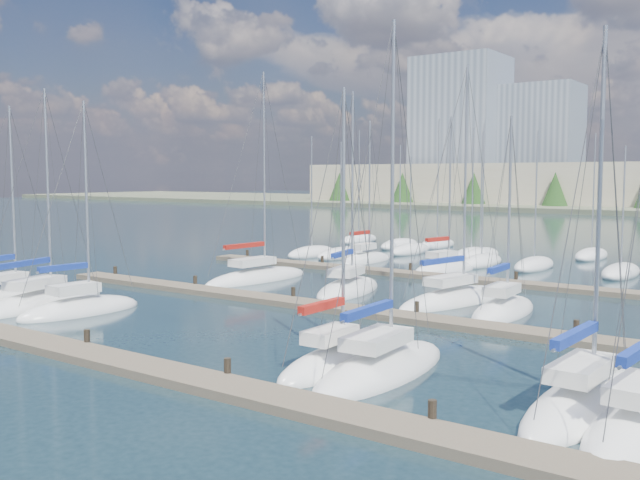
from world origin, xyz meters
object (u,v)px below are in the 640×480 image
Objects in this scene: sailboat_i at (257,278)px; sailboat_j at (348,289)px; sailboat_f at (585,402)px; sailboat_a at (7,297)px; sailboat_k at (455,299)px; sailboat_o at (444,269)px; sailboat_b at (42,302)px; sailboat_d at (335,363)px; sailboat_c at (80,310)px; sailboat_l at (503,311)px; sailboat_e at (382,368)px; sailboat_n at (365,260)px.

sailboat_j is (7.89, -0.44, -0.01)m from sailboat_i.
sailboat_j reaches higher than sailboat_f.
sailboat_k is at bearing 23.27° from sailboat_a.
sailboat_a is 32.85m from sailboat_f.
sailboat_f is at bearing -24.85° from sailboat_i.
sailboat_j reaches higher than sailboat_o.
sailboat_b reaches higher than sailboat_d.
sailboat_o is 0.87× the size of sailboat_k.
sailboat_o is at bearing 130.27° from sailboat_k.
sailboat_j reaches higher than sailboat_b.
sailboat_b is 3.14m from sailboat_a.
sailboat_o is at bearing 57.94° from sailboat_i.
sailboat_k is 15.71m from sailboat_d.
sailboat_i is (-0.13, 14.44, 0.01)m from sailboat_c.
sailboat_f is at bearing 4.61° from sailboat_d.
sailboat_l is at bearing 84.71° from sailboat_d.
sailboat_i is 1.06× the size of sailboat_k.
sailboat_e is 15.62m from sailboat_k.
sailboat_k is at bearing -48.27° from sailboat_o.
sailboat_c is 0.94× the size of sailboat_f.
sailboat_i is at bearing 171.99° from sailboat_l.
sailboat_o is at bearing 76.63° from sailboat_c.
sailboat_k is 19.52m from sailboat_n.
sailboat_o is at bearing 48.93° from sailboat_a.
sailboat_e is at bearing -63.03° from sailboat_k.
sailboat_c is at bearing -131.35° from sailboat_j.
sailboat_l is (21.92, 12.75, 0.01)m from sailboat_b.
sailboat_c is 0.79× the size of sailboat_i.
sailboat_c is 3.60m from sailboat_b.
sailboat_d is (-8.97, -0.79, 0.01)m from sailboat_f.
sailboat_n is (-7.38, 13.71, 0.02)m from sailboat_j.
sailboat_o reaches higher than sailboat_d.
sailboat_i is at bearing 153.34° from sailboat_f.
sailboat_n is (3.99, 27.63, 0.03)m from sailboat_b.
sailboat_k reaches higher than sailboat_a.
sailboat_a is at bearing -103.55° from sailboat_n.
sailboat_c is 0.84× the size of sailboat_k.
sailboat_d is (17.27, -15.46, 0.00)m from sailboat_i.
sailboat_o is 28.60m from sailboat_e.
sailboat_e reaches higher than sailboat_c.
sailboat_j is at bearing -60.90° from sailboat_n.
sailboat_k is 1.08× the size of sailboat_j.
sailboat_n is at bearing 105.96° from sailboat_j.
sailboat_f is 0.89× the size of sailboat_k.
sailboat_i is at bearing 164.47° from sailboat_j.
sailboat_i is 18.51m from sailboat_l.
sailboat_l is at bearing 39.59° from sailboat_c.
sailboat_j reaches higher than sailboat_c.
sailboat_j reaches higher than sailboat_n.
sailboat_i reaches higher than sailboat_e.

